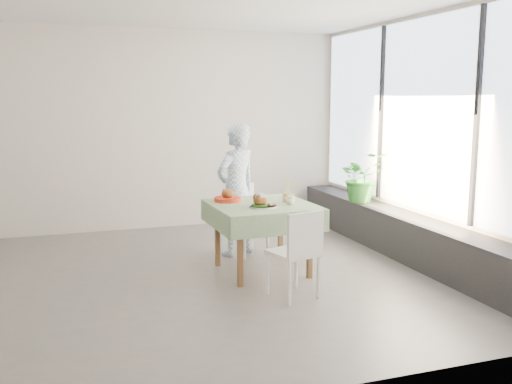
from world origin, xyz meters
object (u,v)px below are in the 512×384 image
object	(u,v)px
chair_far	(247,233)
main_dish	(262,203)
potted_plant	(361,177)
diner	(236,190)
juice_cup_orange	(286,196)
cafe_table	(262,230)
chair_near	(294,270)

from	to	relation	value
chair_far	main_dish	bearing A→B (deg)	-99.13
main_dish	potted_plant	world-z (taller)	potted_plant
diner	potted_plant	world-z (taller)	diner
potted_plant	chair_far	bearing A→B (deg)	-173.06
diner	juice_cup_orange	size ratio (longest dim) A/B	5.91
chair_far	cafe_table	bearing A→B (deg)	-95.98
chair_near	main_dish	world-z (taller)	main_dish
cafe_table	juice_cup_orange	size ratio (longest dim) A/B	4.08
chair_far	diner	xyz separation A→B (m)	(-0.13, 0.02, 0.52)
chair_far	main_dish	distance (m)	1.09
diner	chair_near	bearing A→B (deg)	66.01
main_dish	potted_plant	xyz separation A→B (m)	(1.78, 1.13, 0.04)
chair_far	diner	world-z (taller)	diner
diner	chair_far	bearing A→B (deg)	143.48
chair_far	diner	size ratio (longest dim) A/B	0.53
cafe_table	chair_near	xyz separation A→B (m)	(0.02, -0.83, -0.20)
cafe_table	diner	bearing A→B (deg)	93.77
chair_near	juice_cup_orange	bearing A→B (deg)	72.92
cafe_table	potted_plant	xyz separation A→B (m)	(1.71, 0.94, 0.37)
cafe_table	potted_plant	distance (m)	1.98
cafe_table	diner	size ratio (longest dim) A/B	0.69
juice_cup_orange	potted_plant	xyz separation A→B (m)	(1.42, 0.92, 0.03)
potted_plant	juice_cup_orange	bearing A→B (deg)	-147.12
chair_near	main_dish	xyz separation A→B (m)	(-0.10, 0.64, 0.53)
chair_far	juice_cup_orange	xyz separation A→B (m)	(0.21, -0.72, 0.55)
cafe_table	diner	distance (m)	0.83
cafe_table	diner	world-z (taller)	diner
diner	juice_cup_orange	distance (m)	0.81
cafe_table	chair_far	world-z (taller)	chair_far
diner	juice_cup_orange	bearing A→B (deg)	87.75
main_dish	potted_plant	size ratio (longest dim) A/B	0.46
cafe_table	chair_far	bearing A→B (deg)	84.02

